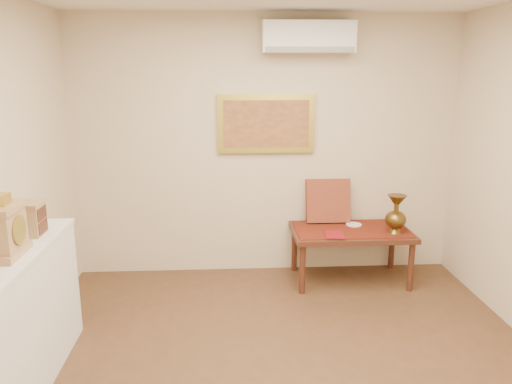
{
  "coord_description": "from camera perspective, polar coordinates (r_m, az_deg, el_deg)",
  "views": [
    {
      "loc": [
        -0.41,
        -2.91,
        2.14
      ],
      "look_at": [
        -0.17,
        1.15,
        1.14
      ],
      "focal_mm": 35.0,
      "sensor_mm": 36.0,
      "label": 1
    }
  ],
  "objects": [
    {
      "name": "wall_back",
      "position": [
        5.24,
        1.13,
        5.11
      ],
      "size": [
        4.0,
        0.02,
        2.7
      ],
      "primitive_type": "cube",
      "color": "beige",
      "rests_on": "ground"
    },
    {
      "name": "table_cloth",
      "position": [
        5.2,
        10.82,
        -4.22
      ],
      "size": [
        1.14,
        0.59,
        0.01
      ],
      "primitive_type": "cube",
      "color": "#601D10",
      "rests_on": "low_table"
    },
    {
      "name": "brass_urn_tall",
      "position": [
        5.12,
        15.74,
        -1.99
      ],
      "size": [
        0.21,
        0.21,
        0.47
      ],
      "primitive_type": null,
      "color": "brown",
      "rests_on": "table_cloth"
    },
    {
      "name": "plate",
      "position": [
        5.33,
        11.13,
        -3.67
      ],
      "size": [
        0.16,
        0.16,
        0.01
      ],
      "primitive_type": "cylinder",
      "color": "silver",
      "rests_on": "table_cloth"
    },
    {
      "name": "menu",
      "position": [
        4.98,
        8.97,
        -4.84
      ],
      "size": [
        0.21,
        0.27,
        0.01
      ],
      "primitive_type": "cube",
      "rotation": [
        0.0,
        0.0,
        -0.12
      ],
      "color": "maroon",
      "rests_on": "table_cloth"
    },
    {
      "name": "cushion",
      "position": [
        5.35,
        8.21,
        -0.98
      ],
      "size": [
        0.46,
        0.19,
        0.47
      ],
      "primitive_type": "cube",
      "rotation": [
        -0.21,
        0.0,
        0.0
      ],
      "color": "maroon",
      "rests_on": "table_cloth"
    },
    {
      "name": "display_ledge",
      "position": [
        3.63,
        -26.85,
        -14.82
      ],
      "size": [
        0.37,
        2.02,
        0.98
      ],
      "color": "silver",
      "rests_on": "floor"
    },
    {
      "name": "mantel_clock",
      "position": [
        3.53,
        -26.56,
        -3.91
      ],
      "size": [
        0.17,
        0.36,
        0.41
      ],
      "color": "tan",
      "rests_on": "display_ledge"
    },
    {
      "name": "wooden_chest",
      "position": [
        3.92,
        -24.27,
        -2.78
      ],
      "size": [
        0.16,
        0.21,
        0.24
      ],
      "color": "tan",
      "rests_on": "display_ledge"
    },
    {
      "name": "low_table",
      "position": [
        5.22,
        10.78,
        -4.94
      ],
      "size": [
        1.2,
        0.7,
        0.55
      ],
      "color": "#492216",
      "rests_on": "floor"
    },
    {
      "name": "painting",
      "position": [
        5.18,
        1.16,
        7.8
      ],
      "size": [
        1.0,
        0.06,
        0.6
      ],
      "color": "gold",
      "rests_on": "wall_back"
    },
    {
      "name": "ac_unit",
      "position": [
        5.1,
        6.0,
        17.19
      ],
      "size": [
        0.9,
        0.25,
        0.3
      ],
      "color": "white",
      "rests_on": "wall_back"
    }
  ]
}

